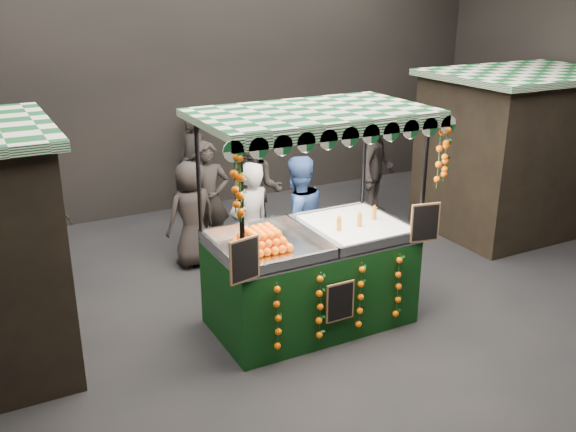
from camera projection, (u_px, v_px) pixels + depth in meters
ground at (339, 322)px, 7.79m from camera, size 12.00×12.00×0.00m
market_hall at (347, 35)px, 6.64m from camera, size 12.10×10.10×5.05m
neighbour_stall_right at (519, 150)px, 10.52m from camera, size 3.00×2.20×2.60m
juice_stall at (313, 262)px, 7.51m from camera, size 2.68×1.58×2.60m
vendor_grey at (250, 228)px, 8.32m from camera, size 0.75×0.60×1.78m
vendor_blue at (297, 221)px, 8.57m from camera, size 0.90×0.72×1.79m
shopper_0 at (209, 199)px, 9.53m from camera, size 0.72×0.56×1.74m
shopper_1 at (255, 191)px, 9.83m from camera, size 1.09×1.04×1.77m
shopper_2 at (37, 225)px, 8.73m from camera, size 0.98×0.58×1.57m
shopper_3 at (379, 162)px, 11.18m from camera, size 1.41×1.28×1.90m
shopper_4 at (192, 214)px, 9.15m from camera, size 0.84×0.64×1.56m
shopper_5 at (494, 162)px, 11.20m from camera, size 1.56×1.73×1.91m
shopper_6 at (193, 164)px, 11.23m from camera, size 0.62×0.77×1.82m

